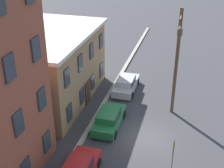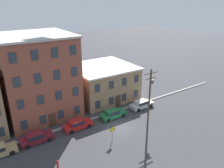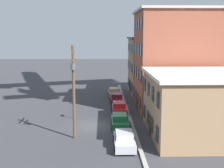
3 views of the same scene
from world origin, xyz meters
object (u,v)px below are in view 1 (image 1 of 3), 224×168
object	(u,v)px
utility_pole	(177,57)
car_silver	(126,84)
caution_sign	(174,149)
car_green	(109,118)

from	to	relation	value
utility_pole	car_silver	bearing A→B (deg)	60.55
caution_sign	utility_pole	world-z (taller)	utility_pole
car_silver	utility_pole	xyz separation A→B (m)	(-2.66, -4.71, 4.35)
caution_sign	car_green	bearing A→B (deg)	55.97
car_green	caution_sign	size ratio (longest dim) A/B	1.81
utility_pole	car_green	bearing A→B (deg)	127.87
car_green	caution_sign	world-z (taller)	caution_sign
car_silver	utility_pole	world-z (taller)	utility_pole
car_green	utility_pole	world-z (taller)	utility_pole
car_silver	caution_sign	size ratio (longest dim) A/B	1.81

